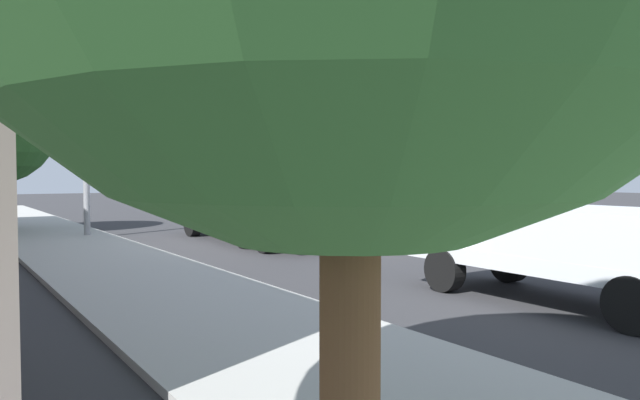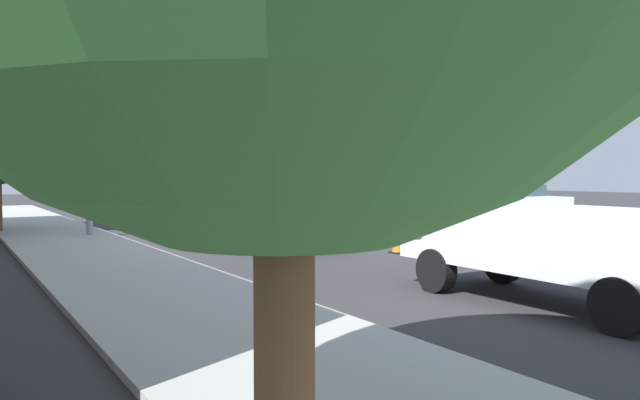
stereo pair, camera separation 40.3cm
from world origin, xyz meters
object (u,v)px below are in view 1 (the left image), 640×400
Objects in this scene: utility_bucket_truck at (254,193)px; traffic_signal_mast at (102,77)px; passing_minivan at (278,200)px; traffic_cone_mid_front at (399,239)px; service_pickup_truck at (562,240)px; traffic_cone_mid_rear at (255,219)px.

traffic_signal_mast is (1.74, 4.50, 3.72)m from utility_bucket_truck.
passing_minivan is 13.65m from traffic_cone_mid_front.
service_pickup_truck reaches higher than traffic_cone_mid_rear.
utility_bucket_truck is 10.01× the size of traffic_cone_mid_front.
traffic_signal_mast is (6.79, 6.62, 4.96)m from traffic_cone_mid_front.
traffic_signal_mast is at bearing 44.26° from traffic_cone_mid_front.
traffic_cone_mid_rear is at bearing 0.45° from traffic_cone_mid_front.
utility_bucket_truck is 9.88m from passing_minivan.
utility_bucket_truck is at bearing 152.59° from traffic_cone_mid_rear.
passing_minivan is at bearing -15.45° from service_pickup_truck.
traffic_signal_mast is at bearing 122.60° from passing_minivan.
traffic_signal_mast is (-6.42, 10.03, 4.39)m from passing_minivan.
traffic_cone_mid_rear is 8.50m from traffic_signal_mast.
traffic_cone_mid_rear is (-4.20, 3.49, -0.55)m from passing_minivan.
traffic_cone_mid_rear is (9.01, 0.07, 0.02)m from traffic_cone_mid_front.
traffic_signal_mast reaches higher than passing_minivan.
traffic_signal_mast reaches higher than service_pickup_truck.
passing_minivan is at bearing -34.17° from utility_bucket_truck.
traffic_cone_mid_front is 0.96× the size of traffic_cone_mid_rear.
utility_bucket_truck is 5.61m from traffic_cone_mid_front.
passing_minivan reaches higher than traffic_cone_mid_front.
traffic_cone_mid_rear is at bearing -71.31° from traffic_signal_mast.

